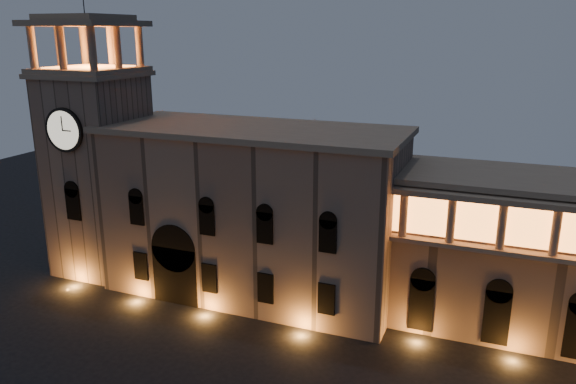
% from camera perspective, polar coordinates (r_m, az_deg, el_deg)
% --- Properties ---
extents(government_building, '(30.80, 12.80, 17.60)m').
position_cam_1_polar(government_building, '(58.15, -3.64, -1.99)').
color(government_building, '#826755').
rests_on(government_building, ground).
extents(clock_tower, '(9.80, 9.80, 32.40)m').
position_cam_1_polar(clock_tower, '(66.19, -18.67, 2.77)').
color(clock_tower, '#826755').
rests_on(clock_tower, ground).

